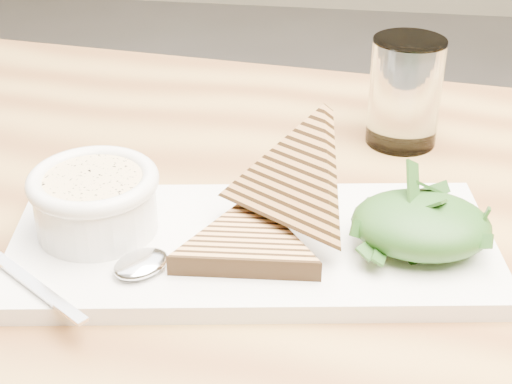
# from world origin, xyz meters

# --- Properties ---
(table_top) EXTENTS (1.36, 0.99, 0.04)m
(table_top) POSITION_xyz_m (-0.09, -0.09, 0.72)
(table_top) COLOR #AE8141
(table_top) RESTS_ON ground
(platter) EXTENTS (0.43, 0.24, 0.02)m
(platter) POSITION_xyz_m (-0.16, -0.09, 0.75)
(platter) COLOR white
(platter) RESTS_ON table_top
(soup_bowl) EXTENTS (0.10, 0.10, 0.04)m
(soup_bowl) POSITION_xyz_m (-0.29, -0.09, 0.78)
(soup_bowl) COLOR white
(soup_bowl) RESTS_ON platter
(soup) EXTENTS (0.09, 0.09, 0.01)m
(soup) POSITION_xyz_m (-0.29, -0.09, 0.81)
(soup) COLOR #E6C68A
(soup) RESTS_ON soup_bowl
(bowl_rim) EXTENTS (0.11, 0.11, 0.01)m
(bowl_rim) POSITION_xyz_m (-0.29, -0.09, 0.81)
(bowl_rim) COLOR white
(bowl_rim) RESTS_ON soup_bowl
(sandwich_flat) EXTENTS (0.15, 0.15, 0.02)m
(sandwich_flat) POSITION_xyz_m (-0.16, -0.11, 0.77)
(sandwich_flat) COLOR tan
(sandwich_flat) RESTS_ON platter
(sandwich_lean) EXTENTS (0.20, 0.20, 0.16)m
(sandwich_lean) POSITION_xyz_m (-0.13, -0.07, 0.81)
(sandwich_lean) COLOR tan
(sandwich_lean) RESTS_ON sandwich_flat
(salad_base) EXTENTS (0.11, 0.09, 0.04)m
(salad_base) POSITION_xyz_m (-0.02, -0.08, 0.78)
(salad_base) COLOR #183613
(salad_base) RESTS_ON platter
(arugula_pile) EXTENTS (0.11, 0.10, 0.05)m
(arugula_pile) POSITION_xyz_m (-0.02, -0.08, 0.79)
(arugula_pile) COLOR #2C5B20
(arugula_pile) RESTS_ON platter
(spoon_bowl) EXTENTS (0.06, 0.06, 0.01)m
(spoon_bowl) POSITION_xyz_m (-0.24, -0.14, 0.77)
(spoon_bowl) COLOR silver
(spoon_bowl) RESTS_ON platter
(spoon_handle) EXTENTS (0.10, 0.08, 0.00)m
(spoon_handle) POSITION_xyz_m (-0.31, -0.18, 0.76)
(spoon_handle) COLOR silver
(spoon_handle) RESTS_ON platter
(glass_near) EXTENTS (0.07, 0.07, 0.11)m
(glass_near) POSITION_xyz_m (-0.03, 0.16, 0.80)
(glass_near) COLOR white
(glass_near) RESTS_ON table_top
(glass_far) EXTENTS (0.08, 0.08, 0.12)m
(glass_far) POSITION_xyz_m (-0.03, 0.15, 0.80)
(glass_far) COLOR white
(glass_far) RESTS_ON table_top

